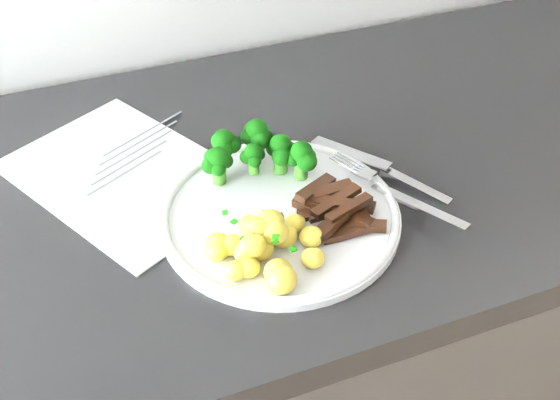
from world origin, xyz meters
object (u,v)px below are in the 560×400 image
Objects in this scene: recipe_paper at (125,174)px; broccoli at (258,150)px; counter at (223,393)px; plate at (280,214)px; fork at (400,194)px; knife at (397,177)px; potatoes at (263,245)px; beef_strips at (336,209)px.

broccoli is (0.16, -0.07, 0.04)m from recipe_paper.
counter is at bearing -34.76° from recipe_paper.
plate is 1.53× the size of fork.
knife is at bearing -23.12° from broccoli.
knife reaches higher than plate.
plate reaches higher than recipe_paper.
potatoes reaches higher than recipe_paper.
broccoli is at bearing -8.21° from counter.
beef_strips is at bearing -25.61° from plate.
broccoli is 0.14m from potatoes.
fork is (0.21, -0.12, 0.47)m from counter.
fork is 0.05m from knife.
knife is at bearing -23.51° from recipe_paper.
recipe_paper is 2.76× the size of potatoes.
recipe_paper is at bearing 140.35° from beef_strips.
plate is (0.07, -0.09, 0.46)m from counter.
potatoes is at bearing -61.41° from recipe_paper.
potatoes is at bearing -79.33° from counter.
broccoli is 1.25× the size of beef_strips.
recipe_paper is 1.94× the size of fork.
knife is (0.02, 0.04, -0.01)m from fork.
potatoes is (0.11, -0.21, 0.03)m from recipe_paper.
plate is at bearing 54.33° from potatoes.
broccoli is 0.74× the size of fork.
beef_strips reaches higher than recipe_paper.
plate is 2.18× the size of potatoes.
broccoli is (0.07, -0.01, 0.50)m from counter.
broccoli reaches higher than beef_strips.
broccoli is (0.00, 0.08, 0.04)m from plate.
potatoes is (0.03, -0.15, 0.48)m from counter.
plate is at bearing -52.16° from counter.
counter is at bearing 161.22° from knife.
knife is at bearing 64.35° from fork.
beef_strips reaches higher than counter.
potatoes is 0.19m from fork.
plate is at bearing -90.96° from broccoli.
counter is 13.13× the size of fork.
potatoes is (-0.04, -0.06, 0.02)m from plate.
fork is (0.14, -0.03, 0.01)m from plate.
potatoes is at bearing -125.67° from plate.
fork reaches higher than recipe_paper.
beef_strips is (0.13, -0.12, 0.47)m from counter.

